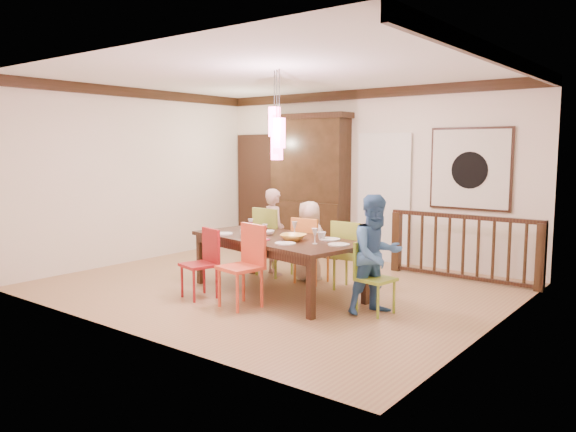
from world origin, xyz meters
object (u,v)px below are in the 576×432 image
Objects in this scene: chair_end_right at (376,273)px; balustrade at (463,246)px; chair_far_left at (274,236)px; china_hutch at (310,184)px; dining_table at (277,243)px; person_far_left at (274,232)px; person_far_mid at (309,241)px; person_end_right at (376,255)px.

balustrade reaches higher than chair_end_right.
balustrade is at bearing -147.10° from chair_far_left.
chair_far_left is at bearing -149.24° from balustrade.
china_hutch is 3.10m from balustrade.
chair_far_left reaches higher than dining_table.
dining_table is 3.09× the size of chair_end_right.
chair_far_left is 0.79× the size of person_far_left.
dining_table is 2.22× the size of person_far_mid.
person_far_mid is (0.62, 0.04, -0.01)m from chair_far_left.
person_end_right reaches higher than person_far_left.
balustrade is 2.27m from person_end_right.
person_end_right reaches higher than chair_end_right.
balustrade is 1.61× the size of person_end_right.
china_hutch is at bearing -68.90° from chair_far_left.
person_end_right is at bearing 161.28° from chair_far_left.
dining_table is 1.85× the size of person_end_right.
person_far_left is at bearing -71.39° from china_hutch.
person_end_right is at bearing 151.55° from person_far_mid.
chair_far_left is 2.77m from balustrade.
chair_end_right is (1.48, -0.02, -0.20)m from dining_table.
person_far_mid is at bearing -54.61° from china_hutch.
china_hutch is (-2.80, 2.60, 0.79)m from chair_end_right.
china_hutch is at bearing -54.22° from person_far_mid.
balustrade is (0.19, 2.25, 0.02)m from chair_end_right.
person_end_right is at bearing 9.55° from dining_table.
china_hutch reaches higher than person_end_right.
person_end_right is (2.80, -2.60, -0.57)m from china_hutch.
dining_table is 1.07m from chair_far_left.
person_far_left is 2.38m from person_end_right.
chair_end_right is at bearing -94.93° from balustrade.
china_hutch reaches higher than chair_end_right.
person_end_right is (2.22, -0.86, 0.04)m from person_far_left.
china_hutch is at bearing 55.41° from chair_end_right.
balustrade is at bearing -141.41° from person_far_mid.
person_far_left is at bearing 95.72° from person_end_right.
dining_table is 1.11m from person_far_left.
balustrade is at bearing 63.60° from dining_table.
dining_table is 0.85m from person_far_mid.
person_far_mid reaches higher than chair_far_left.
balustrade is 2.78m from person_far_left.
chair_far_left is 2.34m from person_end_right.
person_end_right is (-0.19, -2.25, 0.19)m from balustrade.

